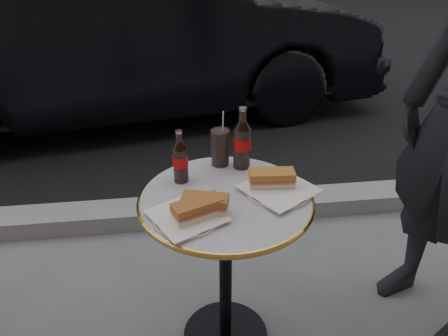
{
  "coord_description": "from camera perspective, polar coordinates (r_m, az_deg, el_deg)",
  "views": [
    {
      "loc": [
        -0.17,
        -1.27,
        1.58
      ],
      "look_at": [
        0.0,
        0.05,
        0.82
      ],
      "focal_mm": 35.0,
      "sensor_mm": 36.0,
      "label": 1
    }
  ],
  "objects": [
    {
      "name": "cola_bottle_left",
      "position": [
        1.58,
        -5.76,
        1.53
      ],
      "size": [
        0.07,
        0.07,
        0.21
      ],
      "primitive_type": null,
      "rotation": [
        0.0,
        0.0,
        0.31
      ],
      "color": "black",
      "rests_on": "bistro_table"
    },
    {
      "name": "parked_car",
      "position": [
        4.04,
        -13.06,
        16.76
      ],
      "size": [
        2.31,
        4.65,
        1.46
      ],
      "primitive_type": "imported",
      "rotation": [
        0.0,
        0.0,
        1.75
      ],
      "color": "black",
      "rests_on": "ground"
    },
    {
      "name": "sandwich_right",
      "position": [
        1.57,
        6.24,
        -1.43
      ],
      "size": [
        0.17,
        0.09,
        0.06
      ],
      "primitive_type": "cube",
      "rotation": [
        0.0,
        0.0,
        -0.07
      ],
      "color": "#B8712E",
      "rests_on": "plate_right"
    },
    {
      "name": "asphalt_road",
      "position": [
        6.47,
        -5.71,
        15.32
      ],
      "size": [
        40.0,
        8.0,
        0.0
      ],
      "primitive_type": "cube",
      "color": "black",
      "rests_on": "ground"
    },
    {
      "name": "cola_bottle_right",
      "position": [
        1.67,
        2.39,
        3.94
      ],
      "size": [
        0.09,
        0.09,
        0.25
      ],
      "primitive_type": null,
      "rotation": [
        0.0,
        0.0,
        0.25
      ],
      "color": "black",
      "rests_on": "bistro_table"
    },
    {
      "name": "sandwich_left_a",
      "position": [
        1.4,
        -3.49,
        -5.46
      ],
      "size": [
        0.18,
        0.13,
        0.06
      ],
      "primitive_type": "cube",
      "rotation": [
        0.0,
        0.0,
        0.39
      ],
      "color": "#A65B2A",
      "rests_on": "plate_left"
    },
    {
      "name": "cola_glass",
      "position": [
        1.7,
        -0.52,
        2.72
      ],
      "size": [
        0.08,
        0.08,
        0.15
      ],
      "primitive_type": "cylinder",
      "rotation": [
        0.0,
        0.0,
        0.06
      ],
      "color": "black",
      "rests_on": "bistro_table"
    },
    {
      "name": "plate_right",
      "position": [
        1.57,
        7.17,
        -2.92
      ],
      "size": [
        0.31,
        0.31,
        0.01
      ],
      "primitive_type": "cylinder",
      "rotation": [
        0.0,
        0.0,
        0.39
      ],
      "color": "silver",
      "rests_on": "bistro_table"
    },
    {
      "name": "sandwich_left_b",
      "position": [
        1.43,
        -2.48,
        -4.69
      ],
      "size": [
        0.16,
        0.11,
        0.05
      ],
      "primitive_type": "cube",
      "rotation": [
        0.0,
        0.0,
        -0.28
      ],
      "color": "#955F26",
      "rests_on": "plate_left"
    },
    {
      "name": "plate_left",
      "position": [
        1.43,
        -4.87,
        -6.44
      ],
      "size": [
        0.28,
        0.28,
        0.01
      ],
      "primitive_type": "cylinder",
      "rotation": [
        0.0,
        0.0,
        0.31
      ],
      "color": "silver",
      "rests_on": "bistro_table"
    },
    {
      "name": "bistro_table",
      "position": [
        1.76,
        0.21,
        -13.75
      ],
      "size": [
        0.62,
        0.62,
        0.73
      ],
      "primitive_type": null,
      "color": "#BAB2C4",
      "rests_on": "ground"
    },
    {
      "name": "curb",
      "position": [
        2.66,
        -2.3,
        -5.48
      ],
      "size": [
        40.0,
        0.2,
        0.12
      ],
      "primitive_type": "cube",
      "color": "gray",
      "rests_on": "ground"
    }
  ]
}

